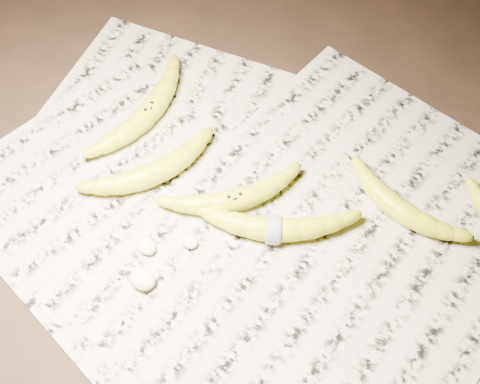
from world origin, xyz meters
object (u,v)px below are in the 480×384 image
Objects in this scene: banana_upper_a at (399,208)px; banana_left_a at (148,111)px; banana_left_b at (154,172)px; banana_center at (234,199)px; banana_taped at (273,228)px.

banana_left_a is at bearing -162.84° from banana_upper_a.
banana_left_a is 1.11× the size of banana_left_b.
banana_center is 0.24m from banana_upper_a.
banana_left_b is 0.89× the size of banana_taped.
banana_center is 0.88× the size of banana_taped.
banana_taped is 0.19m from banana_upper_a.
banana_upper_a is (0.21, 0.13, -0.00)m from banana_center.
banana_upper_a is at bearing -83.28° from banana_left_a.
banana_upper_a is at bearing 14.93° from banana_taped.
banana_taped is at bearing -105.71° from banana_left_a.
banana_left_a is at bearing 113.96° from banana_center.
banana_upper_a is at bearing -19.47° from banana_center.
banana_left_a is 1.20× the size of banana_upper_a.
banana_taped is 1.22× the size of banana_upper_a.
banana_left_b reaches higher than banana_center.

